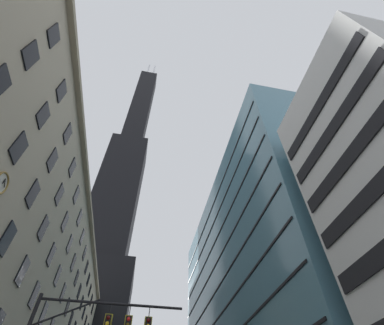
# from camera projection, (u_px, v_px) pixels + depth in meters

# --- Properties ---
(station_building) EXTENTS (13.57, 73.90, 29.50)m
(station_building) POSITION_uv_depth(u_px,v_px,m) (9.00, 313.00, 35.18)
(station_building) COLOR #BCAF93
(station_building) RESTS_ON ground
(dark_skyscraper) EXTENTS (23.01, 23.01, 200.81)m
(dark_skyscraper) POSITION_uv_depth(u_px,v_px,m) (110.00, 223.00, 97.99)
(dark_skyscraper) COLOR black
(dark_skyscraper) RESTS_ON ground
(glass_office_midrise) EXTENTS (17.24, 51.30, 40.60)m
(glass_office_midrise) POSITION_uv_depth(u_px,v_px,m) (267.00, 293.00, 44.29)
(glass_office_midrise) COLOR teal
(glass_office_midrise) RESTS_ON ground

